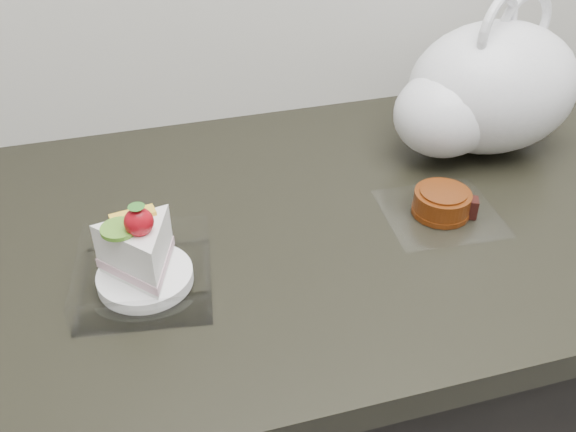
# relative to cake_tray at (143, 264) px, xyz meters

# --- Properties ---
(counter) EXTENTS (2.04, 0.64, 0.90)m
(counter) POSITION_rel_cake_tray_xyz_m (0.41, 0.08, -0.48)
(counter) COLOR black
(counter) RESTS_ON ground
(cake_tray) EXTENTS (0.18, 0.18, 0.12)m
(cake_tray) POSITION_rel_cake_tray_xyz_m (0.00, 0.00, 0.00)
(cake_tray) COLOR white
(cake_tray) RESTS_ON counter
(mooncake_wrap) EXTENTS (0.16, 0.15, 0.04)m
(mooncake_wrap) POSITION_rel_cake_tray_xyz_m (0.41, 0.04, -0.02)
(mooncake_wrap) COLOR white
(mooncake_wrap) RESTS_ON counter
(plastic_bag) EXTENTS (0.35, 0.30, 0.25)m
(plastic_bag) POSITION_rel_cake_tray_xyz_m (0.54, 0.19, 0.07)
(plastic_bag) COLOR white
(plastic_bag) RESTS_ON counter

